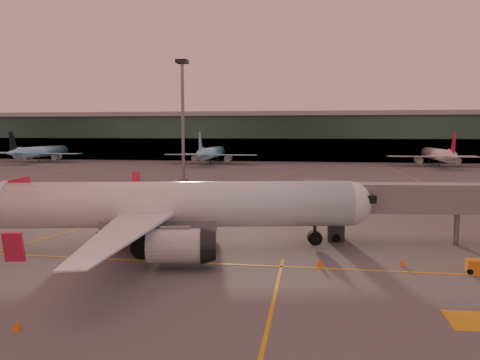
# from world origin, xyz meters

# --- Properties ---
(ground) EXTENTS (600.00, 600.00, 0.00)m
(ground) POSITION_xyz_m (0.00, 0.00, 0.00)
(ground) COLOR #4C4F54
(ground) RESTS_ON ground
(taxi_markings) EXTENTS (100.12, 173.00, 0.01)m
(taxi_markings) POSITION_xyz_m (-7.32, 44.49, 0.01)
(taxi_markings) COLOR orange
(taxi_markings) RESTS_ON ground
(terminal) EXTENTS (400.00, 20.00, 17.60)m
(terminal) POSITION_xyz_m (0.00, 141.79, 8.76)
(terminal) COLOR #19382D
(terminal) RESTS_ON ground
(mast_west_near) EXTENTS (2.40, 2.40, 25.60)m
(mast_west_near) POSITION_xyz_m (-20.00, 66.00, 14.86)
(mast_west_near) COLOR slate
(mast_west_near) RESTS_ON ground
(distant_aircraft_row) EXTENTS (225.00, 34.00, 13.00)m
(distant_aircraft_row) POSITION_xyz_m (-53.75, 118.00, 0.00)
(distant_aircraft_row) COLOR #8FD5EF
(distant_aircraft_row) RESTS_ON ground
(main_airplane) EXTENTS (39.51, 35.88, 11.99)m
(main_airplane) POSITION_xyz_m (-6.37, 8.76, 3.90)
(main_airplane) COLOR white
(main_airplane) RESTS_ON ground
(jet_bridge) EXTENTS (29.85, 5.89, 5.91)m
(jet_bridge) POSITION_xyz_m (22.32, 15.04, 4.14)
(jet_bridge) COLOR slate
(jet_bridge) RESTS_ON ground
(catering_truck) EXTENTS (6.29, 3.55, 4.62)m
(catering_truck) POSITION_xyz_m (-11.34, 12.13, 2.63)
(catering_truck) COLOR #B64B1A
(catering_truck) RESTS_ON ground
(gpu_cart) EXTENTS (1.88, 1.22, 1.05)m
(gpu_cart) POSITION_xyz_m (19.82, 5.46, 0.51)
(gpu_cart) COLOR orange
(gpu_cart) RESTS_ON ground
(cone_nose) EXTENTS (0.44, 0.44, 0.57)m
(cone_nose) POSITION_xyz_m (14.45, 6.61, 0.27)
(cone_nose) COLOR #EC600C
(cone_nose) RESTS_ON ground
(cone_wing_right) EXTENTS (0.45, 0.45, 0.58)m
(cone_wing_right) POSITION_xyz_m (-8.33, -9.02, 0.28)
(cone_wing_right) COLOR #EC600C
(cone_wing_right) RESTS_ON ground
(cone_wing_left) EXTENTS (0.47, 0.47, 0.60)m
(cone_wing_left) POSITION_xyz_m (-7.81, 26.70, 0.29)
(cone_wing_left) COLOR #EC600C
(cone_wing_left) RESTS_ON ground
(cone_fwd) EXTENTS (0.50, 0.50, 0.63)m
(cone_fwd) POSITION_xyz_m (8.02, 5.38, 0.30)
(cone_fwd) COLOR #EC600C
(cone_fwd) RESTS_ON ground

